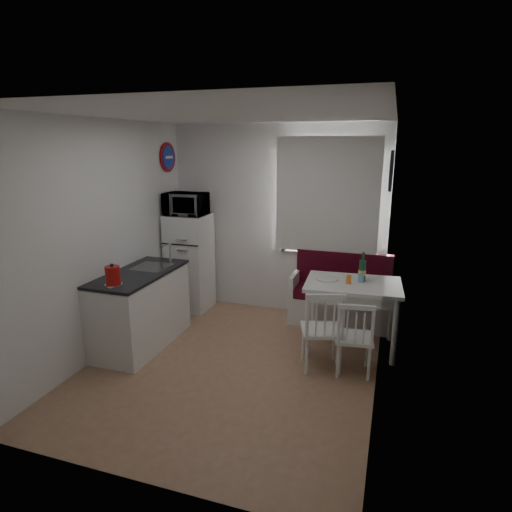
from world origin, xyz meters
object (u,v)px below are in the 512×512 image
at_px(kettle, 113,276).
at_px(chair_right, 354,331).
at_px(dining_table, 353,290).
at_px(microwave, 186,204).
at_px(fridge, 190,262).
at_px(bench, 341,301).
at_px(wine_bottle, 363,267).
at_px(kitchen_counter, 141,308).
at_px(chair_left, 321,323).

bearing_deg(kettle, chair_right, 13.13).
relative_size(dining_table, microwave, 2.00).
relative_size(fridge, kettle, 5.76).
bearing_deg(dining_table, bench, 103.23).
bearing_deg(chair_right, kettle, -174.92).
relative_size(chair_right, wine_bottle, 1.28).
relative_size(microwave, wine_bottle, 1.63).
bearing_deg(fridge, kitchen_counter, -90.90).
height_order(kitchen_counter, chair_right, kitchen_counter).
relative_size(bench, chair_left, 2.54).
bearing_deg(fridge, chair_left, -30.37).
xyz_separation_m(kitchen_counter, wine_bottle, (2.45, 0.78, 0.51)).
relative_size(chair_right, microwave, 0.78).
bearing_deg(fridge, microwave, -90.00).
bearing_deg(bench, kettle, -138.17).
bearing_deg(dining_table, fridge, 162.92).
xyz_separation_m(chair_left, fridge, (-2.10, 1.23, 0.14)).
relative_size(chair_left, fridge, 0.38).
xyz_separation_m(bench, microwave, (-2.14, -0.16, 1.22)).
distance_m(chair_left, kettle, 2.19).
height_order(kitchen_counter, dining_table, kitchen_counter).
height_order(fridge, kettle, fridge).
height_order(bench, chair_right, bench).
relative_size(kitchen_counter, kettle, 5.52).
relative_size(bench, fridge, 0.96).
bearing_deg(microwave, fridge, 90.00).
xyz_separation_m(bench, chair_right, (0.29, -1.33, 0.19)).
bearing_deg(microwave, dining_table, -12.41).
xyz_separation_m(dining_table, fridge, (-2.35, 0.57, -0.02)).
relative_size(chair_left, kettle, 2.17).
distance_m(kitchen_counter, fridge, 1.27).
xyz_separation_m(kitchen_counter, microwave, (0.02, 1.19, 1.08)).
xyz_separation_m(dining_table, chair_left, (-0.25, -0.66, -0.16)).
relative_size(dining_table, chair_left, 2.14).
relative_size(microwave, kettle, 2.32).
bearing_deg(kitchen_counter, fridge, 89.10).
distance_m(bench, chair_right, 1.37).
bearing_deg(chair_left, microwave, 133.02).
height_order(kitchen_counter, wine_bottle, kitchen_counter).
distance_m(dining_table, fridge, 2.41).
xyz_separation_m(kitchen_counter, fridge, (0.02, 1.24, 0.23)).
distance_m(bench, chair_left, 1.36).
relative_size(bench, chair_right, 3.03).
height_order(dining_table, wine_bottle, wine_bottle).
distance_m(kitchen_counter, microwave, 1.61).
relative_size(kitchen_counter, bench, 1.00).
distance_m(kitchen_counter, chair_left, 2.12).
xyz_separation_m(bench, wine_bottle, (0.29, -0.58, 0.66)).
bearing_deg(chair_left, kitchen_counter, 162.80).
relative_size(dining_table, wine_bottle, 3.26).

